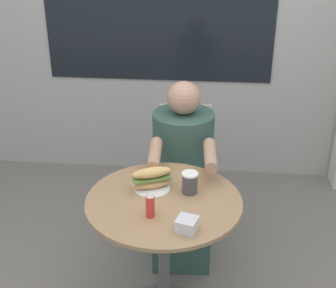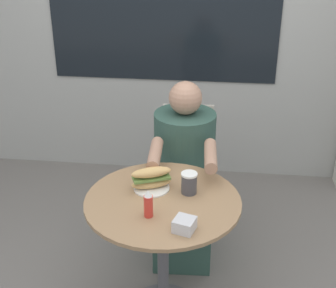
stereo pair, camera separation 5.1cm
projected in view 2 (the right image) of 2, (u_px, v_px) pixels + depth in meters
storefront_wall at (191, 6)px, 3.59m from camera, size 8.00×0.09×2.80m
cafe_table at (163, 232)px, 2.40m from camera, size 0.78×0.78×0.76m
diner_chair at (187, 156)px, 3.25m from camera, size 0.40×0.40×0.87m
seated_diner at (184, 185)px, 2.95m from camera, size 0.40×0.68×1.16m
sandwich_on_plate at (151, 179)px, 2.38m from camera, size 0.22×0.19×0.12m
drink_cup at (189, 183)px, 2.35m from camera, size 0.08×0.08×0.11m
napkin_box at (184, 225)px, 2.08m from camera, size 0.11×0.11×0.06m
condiment_bottle at (148, 204)px, 2.16m from camera, size 0.04×0.04×0.14m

